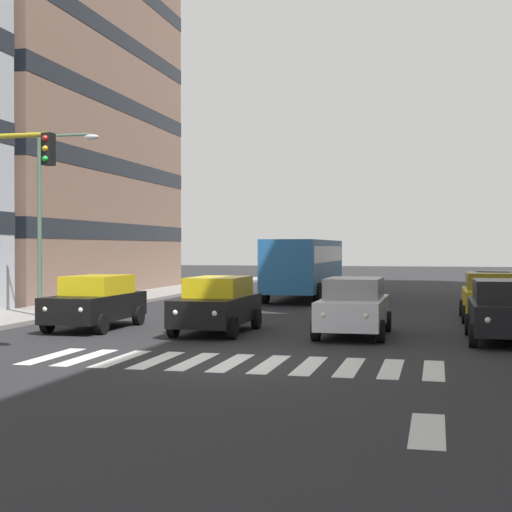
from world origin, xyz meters
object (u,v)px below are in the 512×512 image
Objects in this scene: car_1 at (354,306)px; car_2 at (217,304)px; car_3 at (96,301)px; car_row2_1 at (489,296)px; car_row2_0 at (498,294)px; car_0 at (504,310)px; street_lamp_right at (49,204)px; bus_behind_traffic at (305,262)px.

car_2 is (4.18, 0.15, 0.00)m from car_1.
car_3 is 1.00× the size of car_row2_1.
car_row2_0 is (-4.62, -7.30, 0.00)m from car_1.
car_1 and car_3 have the same top height.
car_row2_0 is (-8.80, -7.45, 0.00)m from car_2.
car_1 is (4.23, -0.40, 0.00)m from car_0.
car_1 is 1.00× the size of car_row2_1.
street_lamp_right is (11.24, -2.33, 3.32)m from car_1.
car_1 is at bearing 54.64° from car_row2_1.
bus_behind_traffic is 15.33m from street_lamp_right.
bus_behind_traffic is (8.43, -9.75, 0.97)m from car_row2_1.
bus_behind_traffic is (8.80, -8.44, 0.97)m from car_row2_0.
street_lamp_right is (15.86, 4.97, 3.32)m from car_row2_0.
car_0 is 6.39m from car_row2_1.
car_0 is at bearing 178.04° from car_3.
car_row2_1 is (0.38, 1.31, 0.00)m from car_row2_0.
car_3 is at bearing -1.96° from car_0.
bus_behind_traffic reaches higher than car_0.
car_row2_0 is at bearing -162.61° from street_lamp_right.
bus_behind_traffic reaches higher than car_1.
car_row2_1 is (-12.58, -5.96, 0.00)m from car_3.
car_3 is 4.98m from street_lamp_right.
car_2 is 1.00× the size of car_3.
car_2 is 1.00× the size of car_row2_1.
car_2 is at bearing 160.62° from street_lamp_right.
car_2 and car_row2_0 have the same top height.
car_0 and car_row2_0 have the same top height.
car_row2_0 is at bearing -139.76° from car_2.
car_0 and car_row2_1 have the same top height.
car_2 is at bearing 36.08° from car_row2_1.
car_3 is 1.00× the size of car_row2_0.
car_0 is 1.00× the size of car_row2_1.
car_row2_1 is 0.67× the size of street_lamp_right.
street_lamp_right is at bearing 62.24° from bus_behind_traffic.
bus_behind_traffic reaches higher than car_3.
street_lamp_right is (2.91, -2.30, 3.32)m from car_3.
street_lamp_right reaches higher than car_row2_1.
car_row2_0 is at bearing -150.71° from car_3.
car_2 is 4.15m from car_3.
car_1 is 1.00× the size of car_2.
car_3 is 14.85m from car_row2_0.
car_2 is at bearing -1.66° from car_0.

